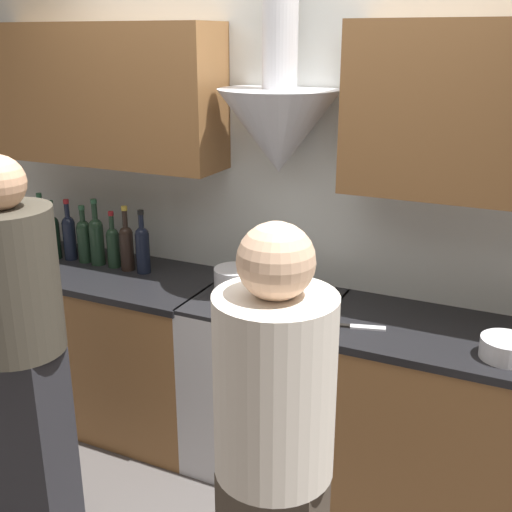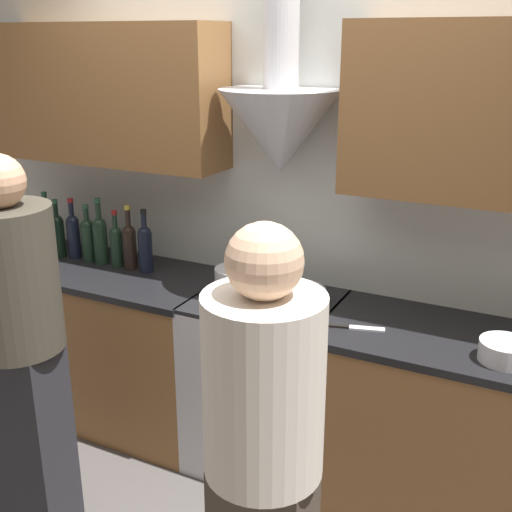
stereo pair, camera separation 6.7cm
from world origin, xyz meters
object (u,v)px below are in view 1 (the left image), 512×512
object	(u,v)px
wine_bottle_4	(69,235)
person_foreground_right	(274,472)
wine_bottle_0	(18,229)
wine_bottle_6	(97,239)
wine_bottle_8	(127,245)
wine_bottle_7	(113,245)
wine_bottle_2	(43,230)
stock_pot	(235,282)
stove_range	(265,381)
mixing_bowl	(294,297)
wine_bottle_5	(84,239)
wine_bottle_1	(28,233)
person_foreground_left	(19,343)
saucepan	(506,348)
wine_bottle_3	(53,235)
wine_bottle_9	(143,247)

from	to	relation	value
wine_bottle_4	person_foreground_right	size ratio (longest dim) A/B	0.21
wine_bottle_0	wine_bottle_6	bearing A→B (deg)	0.85
person_foreground_right	wine_bottle_8	bearing A→B (deg)	138.67
wine_bottle_0	wine_bottle_7	xyz separation A→B (m)	(0.67, 0.01, -0.01)
wine_bottle_2	stock_pot	xyz separation A→B (m)	(1.28, -0.09, -0.07)
stove_range	mixing_bowl	distance (m)	0.51
wine_bottle_2	wine_bottle_5	size ratio (longest dim) A/B	1.12
wine_bottle_2	wine_bottle_5	distance (m)	0.30
wine_bottle_6	wine_bottle_8	bearing A→B (deg)	-1.05
wine_bottle_1	person_foreground_left	distance (m)	1.25
wine_bottle_0	wine_bottle_7	world-z (taller)	wine_bottle_0
wine_bottle_5	person_foreground_right	bearing A→B (deg)	-36.24
wine_bottle_8	saucepan	distance (m)	1.94
wine_bottle_3	person_foreground_left	distance (m)	1.13
wine_bottle_5	mixing_bowl	world-z (taller)	wine_bottle_5
stove_range	wine_bottle_6	xyz separation A→B (m)	(-1.04, 0.06, 0.59)
wine_bottle_4	mixing_bowl	xyz separation A→B (m)	(1.38, -0.07, -0.10)
wine_bottle_9	stock_pot	world-z (taller)	wine_bottle_9
wine_bottle_0	mixing_bowl	distance (m)	1.75
stock_pot	person_foreground_right	xyz separation A→B (m)	(0.71, -1.15, -0.05)
wine_bottle_2	wine_bottle_9	xyz separation A→B (m)	(0.69, -0.01, -0.00)
wine_bottle_3	wine_bottle_6	world-z (taller)	wine_bottle_6
wine_bottle_4	wine_bottle_6	size ratio (longest dim) A/B	0.94
wine_bottle_1	wine_bottle_9	world-z (taller)	wine_bottle_9
person_foreground_right	wine_bottle_0	bearing A→B (deg)	150.45
wine_bottle_0	wine_bottle_8	distance (m)	0.76
wine_bottle_7	mixing_bowl	bearing A→B (deg)	-3.71
stove_range	wine_bottle_6	bearing A→B (deg)	176.58
saucepan	person_foreground_left	size ratio (longest dim) A/B	0.12
wine_bottle_7	mixing_bowl	world-z (taller)	wine_bottle_7
stove_range	wine_bottle_8	bearing A→B (deg)	176.01
wine_bottle_8	stock_pot	world-z (taller)	wine_bottle_8
mixing_bowl	person_foreground_right	xyz separation A→B (m)	(0.41, -1.17, -0.02)
stock_pot	mixing_bowl	world-z (taller)	stock_pot
wine_bottle_9	mixing_bowl	bearing A→B (deg)	-4.22
stove_range	wine_bottle_9	distance (m)	0.94
wine_bottle_6	mixing_bowl	world-z (taller)	wine_bottle_6
wine_bottle_3	mixing_bowl	distance (m)	1.48
wine_bottle_5	person_foreground_left	world-z (taller)	person_foreground_left
wine_bottle_2	wine_bottle_6	xyz separation A→B (m)	(0.39, -0.01, 0.00)
stock_pot	wine_bottle_9	bearing A→B (deg)	172.12
wine_bottle_9	person_foreground_right	size ratio (longest dim) A/B	0.21
wine_bottle_4	person_foreground_left	size ratio (longest dim) A/B	0.20
stove_range	wine_bottle_2	world-z (taller)	wine_bottle_2
wine_bottle_2	person_foreground_left	bearing A→B (deg)	-52.03
wine_bottle_3	person_foreground_right	world-z (taller)	person_foreground_right
wine_bottle_1	person_foreground_left	world-z (taller)	person_foreground_left
stove_range	wine_bottle_3	world-z (taller)	wine_bottle_3
wine_bottle_7	saucepan	size ratio (longest dim) A/B	1.57
stove_range	wine_bottle_2	size ratio (longest dim) A/B	2.51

